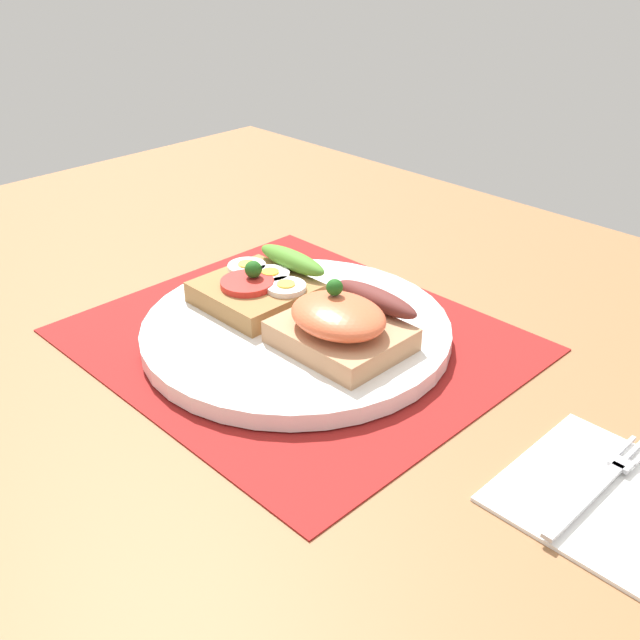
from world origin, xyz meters
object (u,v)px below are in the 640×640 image
plate (296,330)px  sandwich_egg_tomato (259,287)px  fork (602,483)px  sandwich_salmon (342,324)px  napkin (607,495)px

plate → sandwich_egg_tomato: 5.94cm
plate → fork: bearing=1.9°
sandwich_salmon → sandwich_egg_tomato: bearing=177.6°
sandwich_salmon → fork: 23.26cm
plate → fork: plate is taller
sandwich_egg_tomato → sandwich_salmon: 11.10cm
sandwich_salmon → plate: bearing=180.0°
plate → fork: (28.60, 0.97, -0.30)cm
plate → napkin: plate is taller
sandwich_egg_tomato → napkin: bearing=0.2°
sandwich_egg_tomato → fork: size_ratio=0.81×
sandwich_egg_tomato → sandwich_salmon: bearing=-2.4°
sandwich_egg_tomato → sandwich_salmon: size_ratio=1.02×
fork → plate: bearing=-178.1°
napkin → plate: bearing=-178.8°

